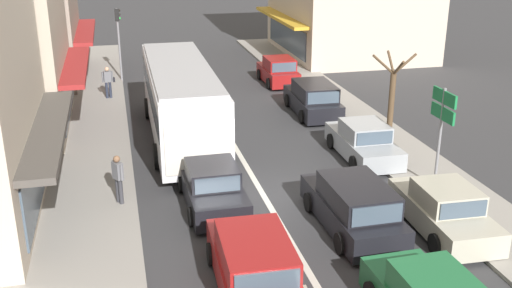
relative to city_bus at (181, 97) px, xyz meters
name	(u,v)px	position (x,y,z in m)	size (l,w,h in m)	color
ground_plane	(265,199)	(2.00, -6.49, -1.88)	(140.00, 140.00, 0.00)	#353538
lane_centre_line	(241,156)	(2.00, -2.49, -1.88)	(0.20, 28.00, 0.01)	silver
sidewalk_left	(64,151)	(-4.80, -0.49, -1.81)	(5.20, 44.00, 0.14)	gray
kerb_right	(366,127)	(8.20, -0.49, -1.82)	(2.80, 44.00, 0.12)	gray
shopfront_far_end	(7,5)	(-8.19, 12.48, 2.44)	(8.30, 9.23, 8.66)	gray
city_bus	(181,97)	(0.00, 0.00, 0.00)	(2.84, 10.88, 3.23)	silver
wagon_behind_bus_mid	(353,207)	(4.02, -9.14, -1.14)	(1.98, 4.52, 1.58)	black
wagon_adjacent_lane_trail	(254,265)	(0.39, -11.61, -1.14)	(2.05, 4.56, 1.58)	maroon
sedan_adjacent_lane_lead	(212,187)	(0.20, -6.59, -1.22)	(1.93, 4.21, 1.47)	black
parked_sedan_kerb_front	(444,210)	(6.60, -9.85, -1.22)	(2.01, 4.26, 1.47)	#B7B29E
parked_sedan_kerb_second	(363,142)	(6.62, -3.78, -1.22)	(1.95, 4.23, 1.47)	#9EA3A8
parked_wagon_kerb_third	(313,99)	(6.55, 2.17, -1.14)	(2.05, 4.56, 1.58)	black
parked_hatchback_kerb_rear	(278,72)	(6.48, 8.17, -1.17)	(1.83, 3.71, 1.54)	maroon
traffic_light_downstreet	(118,33)	(-2.22, 10.72, 0.97)	(0.33, 0.24, 4.20)	gray
directional_road_sign	(443,115)	(7.88, -7.10, 0.82)	(0.10, 1.40, 3.60)	gray
street_tree_right	(391,101)	(8.28, -2.56, 0.00)	(1.91, 1.48, 3.83)	brown
pedestrian_with_handbag_near	(108,80)	(-2.97, 6.88, -0.81)	(0.65, 0.32, 1.63)	#232838
pedestrian_browsing_midblock	(118,176)	(-2.73, -5.96, -0.81)	(0.37, 0.50, 1.63)	#333338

